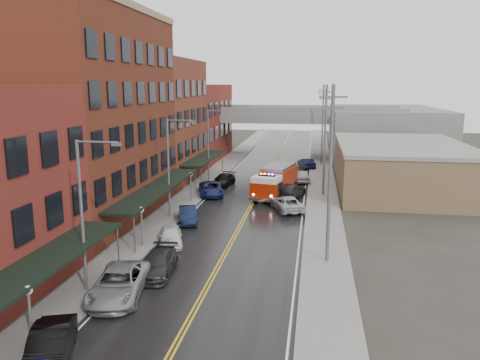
{
  "coord_description": "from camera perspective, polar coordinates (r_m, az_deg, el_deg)",
  "views": [
    {
      "loc": [
        6.13,
        -15.8,
        11.96
      ],
      "look_at": [
        -0.84,
        27.55,
        3.0
      ],
      "focal_mm": 35.0,
      "sensor_mm": 36.0,
      "label": 1
    }
  ],
  "objects": [
    {
      "name": "parked_car_right_1",
      "position": [
        50.34,
        6.18,
        -1.34
      ],
      "size": [
        3.5,
        5.88,
        1.6
      ],
      "primitive_type": "imported",
      "rotation": [
        0.0,
        0.0,
        2.9
      ],
      "color": "black",
      "rests_on": "ground"
    },
    {
      "name": "brick_building_b",
      "position": [
        43.49,
        -17.56,
        7.1
      ],
      "size": [
        9.0,
        20.0,
        18.0
      ],
      "primitive_type": "cube",
      "color": "#5E2818",
      "rests_on": "ground"
    },
    {
      "name": "globe_lamp_0",
      "position": [
        23.81,
        -24.34,
        -13.46
      ],
      "size": [
        0.44,
        0.44,
        3.12
      ],
      "color": "#59595B",
      "rests_on": "ground"
    },
    {
      "name": "parked_car_left_2",
      "position": [
        28.22,
        -14.53,
        -12.1
      ],
      "size": [
        3.56,
        6.26,
        1.65
      ],
      "primitive_type": "imported",
      "rotation": [
        0.0,
        0.0,
        0.14
      ],
      "color": "gray",
      "rests_on": "ground"
    },
    {
      "name": "curb_left",
      "position": [
        48.76,
        -5.13,
        -2.62
      ],
      "size": [
        0.3,
        160.0,
        0.15
      ],
      "primitive_type": "cube",
      "color": "gray",
      "rests_on": "ground"
    },
    {
      "name": "parked_car_right_3",
      "position": [
        68.93,
        8.08,
        2.04
      ],
      "size": [
        2.86,
        4.64,
        1.45
      ],
      "primitive_type": "imported",
      "rotation": [
        0.0,
        0.0,
        3.47
      ],
      "color": "black",
      "rests_on": "ground"
    },
    {
      "name": "utility_pole_2",
      "position": [
        71.04,
        10.04,
        6.8
      ],
      "size": [
        1.8,
        0.24,
        12.0
      ],
      "color": "#59595B",
      "rests_on": "ground"
    },
    {
      "name": "brick_building_c",
      "position": [
        59.73,
        -9.95,
        7.08
      ],
      "size": [
        9.0,
        15.0,
        15.0
      ],
      "primitive_type": "cube",
      "color": "brown",
      "rests_on": "ground"
    },
    {
      "name": "awning_2",
      "position": [
        58.62,
        -4.41,
        2.69
      ],
      "size": [
        2.6,
        13.0,
        3.09
      ],
      "color": "black",
      "rests_on": "ground"
    },
    {
      "name": "utility_pole_0",
      "position": [
        31.34,
        10.94,
        0.93
      ],
      "size": [
        1.8,
        0.24,
        12.0
      ],
      "color": "#59595B",
      "rests_on": "ground"
    },
    {
      "name": "sidewalk_left",
      "position": [
        49.19,
        -7.0,
        -2.54
      ],
      "size": [
        3.0,
        160.0,
        0.15
      ],
      "primitive_type": "cube",
      "color": "slate",
      "rests_on": "ground"
    },
    {
      "name": "street_lamp_0",
      "position": [
        27.81,
        -18.34,
        -3.17
      ],
      "size": [
        2.64,
        0.22,
        9.0
      ],
      "color": "#59595B",
      "rests_on": "ground"
    },
    {
      "name": "awning_1",
      "position": [
        42.09,
        -9.97,
        -0.95
      ],
      "size": [
        2.6,
        18.0,
        3.09
      ],
      "color": "black",
      "rests_on": "ground"
    },
    {
      "name": "tan_building",
      "position": [
        57.45,
        18.9,
        1.43
      ],
      "size": [
        14.0,
        22.0,
        5.0
      ],
      "primitive_type": "cube",
      "color": "brown",
      "rests_on": "ground"
    },
    {
      "name": "sidewalk_right",
      "position": [
        47.33,
        10.27,
        -3.2
      ],
      "size": [
        3.0,
        160.0,
        0.15
      ],
      "primitive_type": "cube",
      "color": "slate",
      "rests_on": "ground"
    },
    {
      "name": "curb_right",
      "position": [
        47.32,
        8.27,
        -3.13
      ],
      "size": [
        0.3,
        160.0,
        0.15
      ],
      "primitive_type": "cube",
      "color": "gray",
      "rests_on": "ground"
    },
    {
      "name": "parked_car_left_1",
      "position": [
        23.16,
        -22.16,
        -18.27
      ],
      "size": [
        3.11,
        4.97,
        1.55
      ],
      "primitive_type": "imported",
      "rotation": [
        0.0,
        0.0,
        0.34
      ],
      "color": "black",
      "rests_on": "ground"
    },
    {
      "name": "parked_car_left_5",
      "position": [
        41.66,
        -6.37,
        -4.23
      ],
      "size": [
        2.72,
        4.44,
        1.38
      ],
      "primitive_type": "imported",
      "rotation": [
        0.0,
        0.0,
        0.32
      ],
      "color": "black",
      "rests_on": "ground"
    },
    {
      "name": "fire_truck",
      "position": [
        50.97,
        4.29,
        -0.06
      ],
      "size": [
        4.93,
        9.19,
        3.21
      ],
      "rotation": [
        0.0,
        0.0,
        -0.21
      ],
      "color": "#991E07",
      "rests_on": "ground"
    },
    {
      "name": "right_far_block",
      "position": [
        86.98,
        17.03,
        5.78
      ],
      "size": [
        18.0,
        30.0,
        8.0
      ],
      "primitive_type": "cube",
      "color": "slate",
      "rests_on": "ground"
    },
    {
      "name": "parked_car_left_3",
      "position": [
        30.92,
        -10.03,
        -10.0
      ],
      "size": [
        2.37,
        5.02,
        1.42
      ],
      "primitive_type": "imported",
      "rotation": [
        0.0,
        0.0,
        0.08
      ],
      "color": "#232325",
      "rests_on": "ground"
    },
    {
      "name": "utility_pole_1",
      "position": [
        51.13,
        10.32,
        5.0
      ],
      "size": [
        1.8,
        0.24,
        12.0
      ],
      "color": "#59595B",
      "rests_on": "ground"
    },
    {
      "name": "parked_car_left_6",
      "position": [
        51.49,
        -3.57,
        -1.08
      ],
      "size": [
        3.83,
        5.78,
        1.48
      ],
      "primitive_type": "imported",
      "rotation": [
        0.0,
        0.0,
        0.28
      ],
      "color": "#141D4E",
      "rests_on": "ground"
    },
    {
      "name": "road",
      "position": [
        47.73,
        1.47,
        -2.97
      ],
      "size": [
        11.0,
        160.0,
        0.02
      ],
      "primitive_type": "cube",
      "color": "black",
      "rests_on": "ground"
    },
    {
      "name": "brick_building_far",
      "position": [
        76.55,
        -5.64,
        7.01
      ],
      "size": [
        9.0,
        20.0,
        12.0
      ],
      "primitive_type": "cube",
      "color": "maroon",
      "rests_on": "ground"
    },
    {
      "name": "globe_lamp_2",
      "position": [
        48.45,
        -6.04,
        -0.02
      ],
      "size": [
        0.44,
        0.44,
        3.12
      ],
      "color": "#59595B",
      "rests_on": "ground"
    },
    {
      "name": "street_lamp_2",
      "position": [
        57.62,
        -3.65,
        4.76
      ],
      "size": [
        2.64,
        0.22,
        9.0
      ],
      "color": "#59595B",
      "rests_on": "ground"
    },
    {
      "name": "parked_car_right_2",
      "position": [
        58.89,
        7.54,
        0.47
      ],
      "size": [
        2.41,
        4.69,
        1.53
      ],
      "primitive_type": "imported",
      "rotation": [
        0.0,
        0.0,
        3.28
      ],
      "color": "#B1B1B1",
      "rests_on": "ground"
    },
    {
      "name": "globe_lamp_1",
      "position": [
        35.52,
        -11.93,
        -4.49
      ],
      "size": [
        0.44,
        0.44,
        3.12
      ],
      "color": "#59595B",
      "rests_on": "ground"
    },
    {
      "name": "awning_0",
      "position": [
        25.65,
        -24.07,
        -9.99
      ],
      "size": [
        2.6,
        16.0,
        3.09
      ],
      "color": "black",
      "rests_on": "ground"
    },
    {
      "name": "parked_car_right_0",
      "position": [
        45.48,
        5.76,
        -2.84
      ],
      "size": [
        3.93,
        5.61,
        1.42
      ],
      "primitive_type": "imported",
      "rotation": [
        0.0,
        0.0,
        3.48
      ],
      "color": "#A5A8AD",
      "rests_on": "ground"
    },
    {
      "name": "street_lamp_1",
      "position": [
        42.32,
        -8.43,
        2.2
      ],
      "size": [
        2.64,
        0.22,
        9.0
      ],
      "color": "#59595B",
      "rests_on": "ground"
    },
    {
      "name": "parked_car_left_7",
      "position": [
        56.26,
        -2.05,
        -0.02
      ],
      "size": [
        2.69,
        5.09,
        1.41
      ],
      "primitive_type": "imported",
      "rotation": [
        0.0,
        0.0,
        -0.15
      ],
      "color": "black",
      "rests_on": "ground"
    },
    {
      "name": "parked_car_left_4",
      "position": [
        36.08,
        -8.46,
        -6.77
      ],
      "size": [
        2.91,
        4.49,
        1.42
      ],
      "primitive_type": "imported",
      "rotation": [
        0.0,
        0.0,
        0.32
      ],
      "color": "silver",
      "rests_on": "ground"
    },
    {
      "name": "overpass",
      "position": [
        78.27,
        4.65,
        7.12
      ],
      "size": [
        40.0,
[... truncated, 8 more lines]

